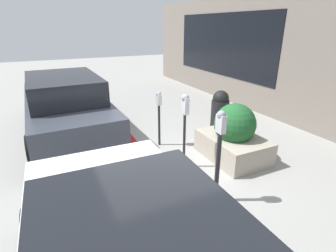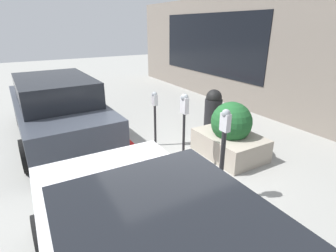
{
  "view_description": "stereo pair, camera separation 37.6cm",
  "coord_description": "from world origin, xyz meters",
  "px_view_note": "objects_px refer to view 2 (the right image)",
  "views": [
    {
      "loc": [
        -4.16,
        1.87,
        2.72
      ],
      "look_at": [
        0.0,
        -0.13,
        0.94
      ],
      "focal_mm": 28.0,
      "sensor_mm": 36.0,
      "label": 1
    },
    {
      "loc": [
        -3.98,
        2.2,
        2.72
      ],
      "look_at": [
        0.0,
        -0.13,
        0.94
      ],
      "focal_mm": 28.0,
      "sensor_mm": 36.0,
      "label": 2
    }
  ],
  "objects_px": {
    "parking_meter_middle": "(155,108)",
    "trash_bin": "(213,111)",
    "parking_meter_nearest": "(223,144)",
    "parked_car_middle": "(57,107)",
    "parking_meter_second": "(184,113)",
    "planter_box": "(230,134)"
  },
  "relations": [
    {
      "from": "parking_meter_second",
      "to": "planter_box",
      "type": "distance_m",
      "value": 1.32
    },
    {
      "from": "parking_meter_second",
      "to": "parking_meter_middle",
      "type": "distance_m",
      "value": 1.19
    },
    {
      "from": "parking_meter_nearest",
      "to": "parking_meter_middle",
      "type": "bearing_deg",
      "value": -1.07
    },
    {
      "from": "planter_box",
      "to": "parked_car_middle",
      "type": "xyz_separation_m",
      "value": [
        2.88,
        3.06,
        0.33
      ]
    },
    {
      "from": "parking_meter_middle",
      "to": "trash_bin",
      "type": "xyz_separation_m",
      "value": [
        -0.03,
        -1.72,
        -0.34
      ]
    },
    {
      "from": "parking_meter_nearest",
      "to": "trash_bin",
      "type": "distance_m",
      "value": 2.97
    },
    {
      "from": "parking_meter_nearest",
      "to": "parking_meter_middle",
      "type": "height_order",
      "value": "parking_meter_nearest"
    },
    {
      "from": "parking_meter_second",
      "to": "planter_box",
      "type": "bearing_deg",
      "value": -95.26
    },
    {
      "from": "parked_car_middle",
      "to": "planter_box",
      "type": "bearing_deg",
      "value": -134.84
    },
    {
      "from": "parking_meter_middle",
      "to": "trash_bin",
      "type": "bearing_deg",
      "value": -90.91
    },
    {
      "from": "parking_meter_middle",
      "to": "trash_bin",
      "type": "relative_size",
      "value": 1.13
    },
    {
      "from": "parking_meter_second",
      "to": "parked_car_middle",
      "type": "bearing_deg",
      "value": 34.55
    },
    {
      "from": "parking_meter_nearest",
      "to": "planter_box",
      "type": "height_order",
      "value": "parking_meter_nearest"
    },
    {
      "from": "parking_meter_nearest",
      "to": "parked_car_middle",
      "type": "relative_size",
      "value": 0.33
    },
    {
      "from": "parking_meter_second",
      "to": "planter_box",
      "type": "relative_size",
      "value": 1.05
    },
    {
      "from": "parking_meter_nearest",
      "to": "planter_box",
      "type": "distance_m",
      "value": 1.71
    },
    {
      "from": "trash_bin",
      "to": "parking_meter_nearest",
      "type": "bearing_deg",
      "value": 143.13
    },
    {
      "from": "parked_car_middle",
      "to": "parking_meter_middle",
      "type": "bearing_deg",
      "value": -131.8
    },
    {
      "from": "parking_meter_second",
      "to": "parking_meter_middle",
      "type": "height_order",
      "value": "parking_meter_second"
    },
    {
      "from": "parking_meter_middle",
      "to": "planter_box",
      "type": "xyz_separation_m",
      "value": [
        -1.28,
        -1.17,
        -0.43
      ]
    },
    {
      "from": "parking_meter_second",
      "to": "planter_box",
      "type": "height_order",
      "value": "parking_meter_second"
    },
    {
      "from": "parking_meter_nearest",
      "to": "parked_car_middle",
      "type": "distance_m",
      "value": 4.38
    }
  ]
}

